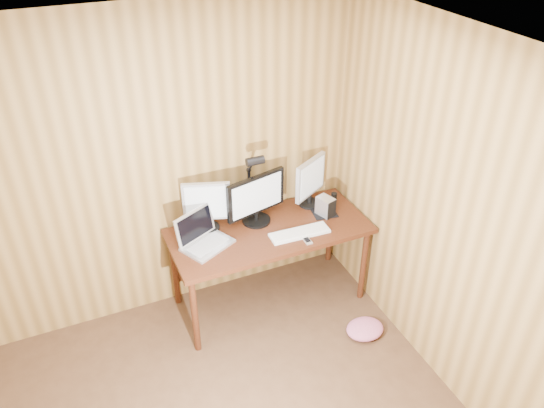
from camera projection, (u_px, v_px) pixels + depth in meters
room_shell at (225, 379)px, 2.40m from camera, size 4.00×4.00×4.00m
desk at (266, 237)px, 4.36m from camera, size 1.60×0.70×0.75m
monitor_center at (256, 199)px, 4.22m from camera, size 0.53×0.23×0.42m
monitor_left at (207, 205)px, 4.12m from camera, size 0.36×0.18×0.42m
monitor_right at (310, 181)px, 4.42m from camera, size 0.35×0.22×0.43m
laptop at (202, 237)px, 4.04m from camera, size 0.45×0.42×0.26m
keyboard at (300, 233)px, 4.18m from camera, size 0.49×0.16×0.02m
mousepad at (325, 214)px, 4.43m from camera, size 0.22×0.19×0.00m
mouse at (325, 211)px, 4.41m from camera, size 0.11×0.13×0.04m
hard_drive at (326, 206)px, 4.37m from camera, size 0.14×0.17×0.16m
phone at (307, 240)px, 4.10m from camera, size 0.05×0.10×0.01m
speaker at (334, 199)px, 4.51m from camera, size 0.05×0.05×0.12m
desk_lamp at (252, 176)px, 4.19m from camera, size 0.14×0.20×0.62m
fabric_pile at (365, 329)px, 4.28m from camera, size 0.34×0.29×0.10m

